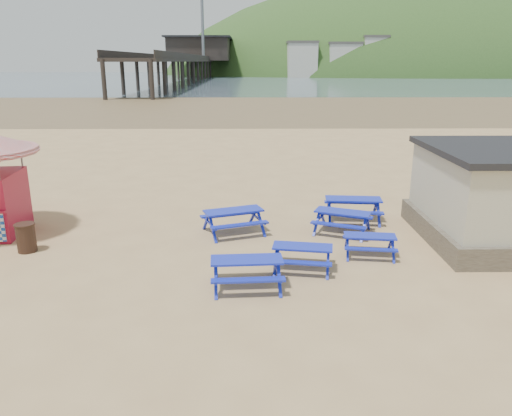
{
  "coord_description": "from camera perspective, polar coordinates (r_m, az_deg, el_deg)",
  "views": [
    {
      "loc": [
        0.92,
        -14.8,
        5.81
      ],
      "look_at": [
        1.12,
        1.5,
        1.0
      ],
      "focal_mm": 35.0,
      "sensor_mm": 36.0,
      "label": 1
    }
  ],
  "objects": [
    {
      "name": "litter_bin",
      "position": [
        17.34,
        -24.8,
        -3.07
      ],
      "size": [
        0.63,
        0.63,
        0.92
      ],
      "color": "#352217",
      "rests_on": "ground"
    },
    {
      "name": "wet_sand",
      "position": [
        70.04,
        -1.46,
        11.68
      ],
      "size": [
        400.0,
        400.0,
        0.0
      ],
      "primitive_type": "plane",
      "color": "brown",
      "rests_on": "ground"
    },
    {
      "name": "picnic_table_blue_c",
      "position": [
        19.16,
        11.01,
        -0.16
      ],
      "size": [
        2.21,
        1.85,
        0.87
      ],
      "rotation": [
        0.0,
        0.0,
        -0.09
      ],
      "color": "#0B2EB5",
      "rests_on": "ground"
    },
    {
      "name": "picnic_table_blue_f",
      "position": [
        15.88,
        12.83,
        -4.17
      ],
      "size": [
        1.73,
        1.46,
        0.66
      ],
      "rotation": [
        0.0,
        0.0,
        -0.13
      ],
      "color": "#0B2EB5",
      "rests_on": "ground"
    },
    {
      "name": "pier",
      "position": [
        193.95,
        -6.54,
        16.24
      ],
      "size": [
        24.0,
        220.0,
        39.29
      ],
      "color": "black",
      "rests_on": "ground"
    },
    {
      "name": "picnic_table_blue_d",
      "position": [
        14.54,
        5.31,
        -5.65
      ],
      "size": [
        1.91,
        1.64,
        0.72
      ],
      "rotation": [
        0.0,
        0.0,
        -0.17
      ],
      "color": "#0B2EB5",
      "rests_on": "ground"
    },
    {
      "name": "ground",
      "position": [
        15.92,
        -3.97,
        -5.0
      ],
      "size": [
        400.0,
        400.0,
        0.0
      ],
      "primitive_type": "plane",
      "color": "tan",
      "rests_on": "ground"
    },
    {
      "name": "sea",
      "position": [
        184.89,
        -1.0,
        14.64
      ],
      "size": [
        400.0,
        400.0,
        0.0
      ],
      "primitive_type": "plane",
      "color": "#445662",
      "rests_on": "ground"
    },
    {
      "name": "picnic_table_blue_b",
      "position": [
        17.72,
        9.83,
        -1.6
      ],
      "size": [
        2.34,
        2.15,
        0.79
      ],
      "rotation": [
        0.0,
        0.0,
        -0.41
      ],
      "color": "#0B2EB5",
      "rests_on": "ground"
    },
    {
      "name": "picnic_table_blue_a",
      "position": [
        17.45,
        -2.58,
        -1.55
      ],
      "size": [
        2.45,
        2.22,
        0.85
      ],
      "rotation": [
        0.0,
        0.0,
        0.35
      ],
      "color": "#0B2EB5",
      "rests_on": "ground"
    },
    {
      "name": "headland_town",
      "position": [
        260.67,
        19.76,
        12.05
      ],
      "size": [
        264.0,
        144.0,
        108.0
      ],
      "color": "#2D4C1E",
      "rests_on": "ground"
    },
    {
      "name": "picnic_table_blue_e",
      "position": [
        13.38,
        -1.05,
        -7.4
      ],
      "size": [
        1.99,
        1.64,
        0.8
      ],
      "rotation": [
        0.0,
        0.0,
        0.06
      ],
      "color": "#0B2EB5",
      "rests_on": "ground"
    }
  ]
}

